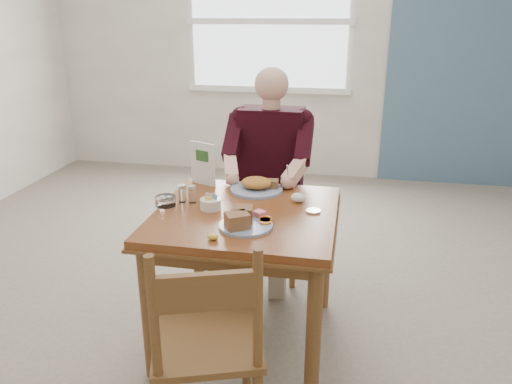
% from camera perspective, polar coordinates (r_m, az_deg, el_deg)
% --- Properties ---
extents(floor, '(6.00, 6.00, 0.00)m').
position_cam_1_polar(floor, '(2.88, -1.06, -16.13)').
color(floor, '#665D52').
rests_on(floor, ground).
extents(wall_back, '(5.50, 0.00, 5.50)m').
position_cam_1_polar(wall_back, '(5.31, 5.96, 16.67)').
color(wall_back, silver).
rests_on(wall_back, ground).
extents(accent_panel, '(1.60, 0.02, 2.80)m').
position_cam_1_polar(accent_panel, '(5.38, 23.80, 15.20)').
color(accent_panel, '#42627C').
rests_on(accent_panel, ground).
extents(lemon_wedge, '(0.06, 0.05, 0.03)m').
position_cam_1_polar(lemon_wedge, '(2.21, -4.96, -5.13)').
color(lemon_wedge, gold).
rests_on(lemon_wedge, table).
extents(napkin, '(0.09, 0.08, 0.05)m').
position_cam_1_polar(napkin, '(2.63, 4.85, -0.64)').
color(napkin, white).
rests_on(napkin, table).
extents(metal_dish, '(0.08, 0.08, 0.01)m').
position_cam_1_polar(metal_dish, '(2.52, 6.56, -2.16)').
color(metal_dish, silver).
rests_on(metal_dish, table).
extents(window, '(1.72, 0.04, 1.42)m').
position_cam_1_polar(window, '(5.32, 1.47, 18.93)').
color(window, white).
rests_on(window, wall_back).
extents(table, '(0.92, 0.92, 0.75)m').
position_cam_1_polar(table, '(2.56, -1.15, -4.50)').
color(table, brown).
rests_on(table, ground).
extents(chair_far, '(0.42, 0.42, 0.95)m').
position_cam_1_polar(chair_far, '(3.34, 1.76, -1.43)').
color(chair_far, brown).
rests_on(chair_far, ground).
extents(chair_near, '(0.53, 0.53, 0.95)m').
position_cam_1_polar(chair_near, '(2.03, -5.62, -17.12)').
color(chair_near, brown).
rests_on(chair_near, ground).
extents(diner, '(0.53, 0.56, 1.39)m').
position_cam_1_polar(diner, '(3.15, 1.56, 3.61)').
color(diner, gray).
rests_on(diner, chair_far).
extents(near_plate, '(0.33, 0.33, 0.08)m').
position_cam_1_polar(near_plate, '(2.32, -1.44, -3.27)').
color(near_plate, white).
rests_on(near_plate, table).
extents(far_plate, '(0.32, 0.32, 0.08)m').
position_cam_1_polar(far_plate, '(2.78, 0.18, 0.73)').
color(far_plate, white).
rests_on(far_plate, table).
extents(caddy, '(0.12, 0.12, 0.08)m').
position_cam_1_polar(caddy, '(2.54, -5.22, -1.36)').
color(caddy, white).
rests_on(caddy, table).
extents(shakers, '(0.10, 0.05, 0.09)m').
position_cam_1_polar(shakers, '(2.64, -7.87, -0.18)').
color(shakers, white).
rests_on(shakers, table).
extents(creamer, '(0.13, 0.13, 0.05)m').
position_cam_1_polar(creamer, '(2.62, -10.30, -1.00)').
color(creamer, white).
rests_on(creamer, table).
extents(menu, '(0.16, 0.08, 0.25)m').
position_cam_1_polar(menu, '(2.88, -6.09, 3.26)').
color(menu, white).
rests_on(menu, table).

